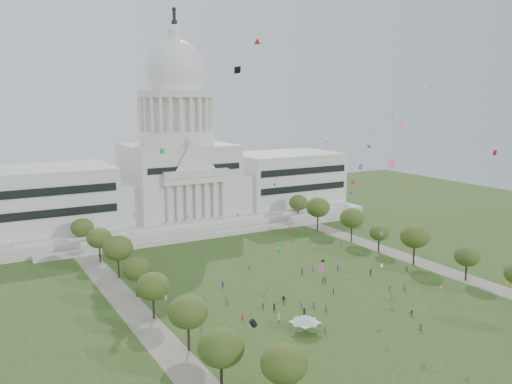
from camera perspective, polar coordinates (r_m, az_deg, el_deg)
The scene contains 32 objects.
ground at distance 147.24m, azimuth 8.86°, elevation -11.94°, with size 400.00×400.00×0.00m, color #31491D.
capitol at distance 238.31m, azimuth -8.17°, elevation 2.10°, with size 160.00×64.50×91.30m.
path_left at distance 151.74m, azimuth -13.36°, elevation -11.41°, with size 8.00×160.00×0.04m, color gray.
path_right at distance 198.74m, azimuth 14.41°, elevation -6.29°, with size 8.00×160.00×0.04m, color gray.
row_tree_l_0 at distance 104.50m, azimuth -3.70°, elevation -16.02°, with size 8.85×8.85×12.59m.
row_tree_l_1 at distance 120.56m, azimuth -7.16°, elevation -12.40°, with size 8.86×8.86×12.59m.
row_tree_r_1 at distance 174.92m, azimuth 21.34°, elevation -6.31°, with size 7.58×7.58×10.78m.
row_tree_l_2 at distance 138.20m, azimuth -10.80°, elevation -9.72°, with size 8.42×8.42×11.97m.
row_tree_r_2 at distance 185.08m, azimuth 16.37°, elevation -4.49°, with size 9.55×9.55×13.58m.
row_tree_l_3 at distance 153.59m, azimuth -12.48°, elevation -7.87°, with size 8.12×8.12×11.55m.
row_tree_r_3 at distance 197.65m, azimuth 12.84°, elevation -4.19°, with size 7.01×7.01×9.98m.
row_tree_l_4 at distance 170.33m, azimuth -14.35°, elevation -5.75°, with size 9.29×9.29×13.21m.
row_tree_r_4 at distance 208.76m, azimuth 10.07°, elevation -2.71°, with size 9.19×9.19×13.06m.
row_tree_l_5 at distance 187.77m, azimuth -16.18°, elevation -4.67°, with size 8.33×8.33×11.85m.
row_tree_r_5 at distance 223.38m, azimuth 6.53°, elevation -1.61°, with size 9.82×9.82×13.96m.
row_tree_l_6 at distance 204.69m, azimuth -17.83°, elevation -3.59°, with size 8.19×8.19×11.64m.
row_tree_r_6 at distance 239.44m, azimuth 4.48°, elevation -1.14°, with size 8.42×8.42×11.97m.
near_tree_0 at distance 99.77m, azimuth 2.96°, elevation -17.60°, with size 8.47×8.47×12.04m.
event_tent at distance 131.30m, azimuth 5.18°, elevation -13.11°, with size 8.84×8.84×4.24m.
person_0 at distance 180.19m, azimuth 15.59°, elevation -7.76°, with size 0.85×0.56×1.75m, color #33723F.
person_2 at distance 174.16m, azimuth 12.02°, elevation -8.21°, with size 0.90×0.56×1.85m, color #26262B.
person_3 at distance 154.68m, azimuth 14.14°, elevation -10.70°, with size 1.09×0.56×1.69m, color olive.
person_4 at distance 156.19m, azimuth 8.15°, elevation -10.28°, with size 0.98×0.53×1.67m, color #994C8C.
person_5 at distance 148.74m, azimuth 2.93°, elevation -11.20°, with size 1.79×0.71×1.94m, color #26262B.
person_6 at distance 138.33m, azimuth 16.96°, elevation -13.40°, with size 0.79×0.51×1.62m, color #4C4C51.
person_7 at distance 132.16m, azimuth 7.27°, elevation -14.13°, with size 0.64×0.47×1.76m, color #33723F.
person_8 at distance 144.49m, azimuth 0.71°, elevation -11.90°, with size 0.80×0.50×1.65m, color #4C4C51.
person_9 at distance 160.86m, azimuth 13.94°, elevation -9.86°, with size 1.14×0.59×1.76m, color navy.
person_10 at distance 164.13m, azimuth 7.07°, elevation -9.22°, with size 1.03×0.56×1.76m, color #33723F.
person_11 at distance 145.74m, azimuth 16.06°, elevation -12.12°, with size 1.50×0.59×1.62m, color #33723F.
distant_crowd at distance 151.20m, azimuth 2.43°, elevation -10.88°, with size 63.63×32.43×1.93m.
kite_swarm at distance 148.35m, azimuth 7.90°, elevation 0.36°, with size 95.04×99.98×65.46m.
Camera 1 is at (-85.80, -106.35, 54.84)m, focal length 38.00 mm.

